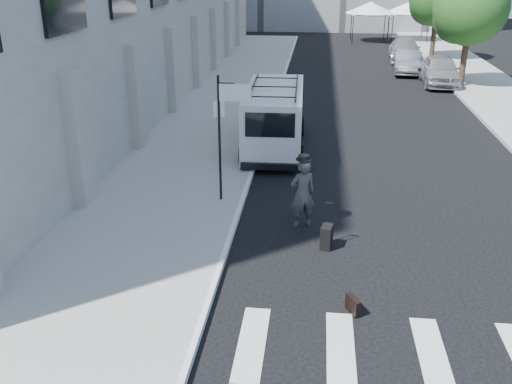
% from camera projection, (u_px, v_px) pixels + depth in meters
% --- Properties ---
extents(ground, '(120.00, 120.00, 0.00)m').
position_uv_depth(ground, '(310.00, 264.00, 13.00)').
color(ground, black).
rests_on(ground, ground).
extents(sidewalk_left, '(4.50, 48.00, 0.15)m').
position_uv_depth(sidewalk_left, '(231.00, 98.00, 28.11)').
color(sidewalk_left, gray).
rests_on(sidewalk_left, ground).
extents(sidewalk_right, '(4.00, 56.00, 0.15)m').
position_uv_depth(sidewalk_right, '(487.00, 87.00, 30.45)').
color(sidewalk_right, gray).
rests_on(sidewalk_right, ground).
extents(sign_pole, '(1.03, 0.07, 3.50)m').
position_uv_depth(sign_pole, '(228.00, 113.00, 15.17)').
color(sign_pole, black).
rests_on(sign_pole, sidewalk_left).
extents(tree_near, '(3.80, 3.83, 6.03)m').
position_uv_depth(tree_near, '(468.00, 11.00, 29.26)').
color(tree_near, black).
rests_on(tree_near, ground).
extents(tent_left, '(4.00, 4.00, 3.20)m').
position_uv_depth(tent_left, '(370.00, 8.00, 46.50)').
color(tent_left, black).
rests_on(tent_left, ground).
extents(tent_right, '(4.00, 4.00, 3.20)m').
position_uv_depth(tent_right, '(410.00, 8.00, 46.64)').
color(tent_right, black).
rests_on(tent_right, ground).
extents(businessman, '(0.78, 0.67, 1.83)m').
position_uv_depth(businessman, '(302.00, 194.00, 14.52)').
color(businessman, '#3A3B3D').
rests_on(businessman, ground).
extents(briefcase, '(0.30, 0.45, 0.34)m').
position_uv_depth(briefcase, '(353.00, 305.00, 11.17)').
color(briefcase, black).
rests_on(briefcase, ground).
extents(suitcase, '(0.33, 0.44, 1.11)m').
position_uv_depth(suitcase, '(327.00, 237.00, 13.64)').
color(suitcase, black).
rests_on(suitcase, ground).
extents(cargo_van, '(2.24, 6.01, 2.25)m').
position_uv_depth(cargo_van, '(275.00, 117.00, 20.53)').
color(cargo_van, silver).
rests_on(cargo_van, ground).
extents(parked_car_a, '(2.07, 4.75, 1.59)m').
position_uv_depth(parked_car_a, '(440.00, 70.00, 31.13)').
color(parked_car_a, '#95979C').
rests_on(parked_car_a, ground).
extents(parked_car_b, '(1.83, 4.24, 1.36)m').
position_uv_depth(parked_car_b, '(407.00, 62.00, 34.37)').
color(parked_car_b, '#505256').
rests_on(parked_car_b, ground).
extents(parked_car_c, '(2.36, 5.08, 1.44)m').
position_uv_depth(parked_car_c, '(405.00, 50.00, 38.55)').
color(parked_car_c, gray).
rests_on(parked_car_c, ground).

